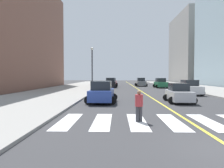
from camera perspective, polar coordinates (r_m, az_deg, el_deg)
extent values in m
cube|color=gray|center=(27.84, -16.22, -2.56)|extent=(10.00, 120.00, 0.15)
cube|color=silver|center=(10.99, -12.29, -10.13)|extent=(0.90, 4.00, 0.01)
cube|color=silver|center=(10.71, -2.73, -10.41)|extent=(0.90, 4.00, 0.01)
cube|color=silver|center=(10.73, 7.06, -10.40)|extent=(0.90, 4.00, 0.01)
cube|color=silver|center=(11.04, 16.55, -10.11)|extent=(0.90, 4.00, 0.01)
cube|color=silver|center=(11.63, 25.26, -9.60)|extent=(0.90, 4.00, 0.01)
cube|color=yellow|center=(46.63, 6.11, -0.68)|extent=(0.16, 80.00, 0.01)
cube|color=gray|center=(82.84, 23.86, 9.01)|extent=(18.00, 24.00, 24.86)
cube|color=brown|center=(45.95, -28.78, 12.79)|extent=(16.00, 32.00, 22.00)
cube|color=silver|center=(27.25, 21.08, -1.42)|extent=(1.93, 4.21, 0.90)
cube|color=#1E2328|center=(27.45, 20.92, 0.30)|extent=(1.61, 2.11, 0.76)
cylinder|color=black|center=(25.73, 20.02, -2.39)|extent=(0.68, 0.22, 0.68)
cylinder|color=black|center=(26.42, 24.01, -2.33)|extent=(0.68, 0.22, 0.68)
cylinder|color=black|center=(28.20, 18.31, -1.98)|extent=(0.68, 0.22, 0.68)
cylinder|color=black|center=(28.83, 22.00, -1.94)|extent=(0.68, 0.22, 0.68)
cube|color=#B7B7BC|center=(19.07, 18.31, -3.06)|extent=(1.91, 3.93, 0.83)
cube|color=#1E2328|center=(19.24, 18.17, -0.80)|extent=(1.55, 1.99, 0.70)
cylinder|color=black|center=(17.74, 16.45, -4.46)|extent=(0.63, 0.23, 0.62)
cylinder|color=black|center=(18.21, 21.94, -4.36)|extent=(0.63, 0.23, 0.62)
cylinder|color=black|center=(20.07, 14.99, -3.68)|extent=(0.63, 0.23, 0.62)
cylinder|color=black|center=(20.48, 19.89, -3.62)|extent=(0.63, 0.23, 0.62)
cube|color=#2D479E|center=(18.03, -2.83, -3.02)|extent=(2.06, 4.34, 0.92)
cube|color=#1E2328|center=(17.72, -2.92, -0.43)|extent=(1.69, 2.19, 0.78)
cylinder|color=black|center=(19.31, 0.51, -3.73)|extent=(0.70, 0.24, 0.69)
cylinder|color=black|center=(19.50, -5.33, -3.68)|extent=(0.70, 0.24, 0.69)
cylinder|color=black|center=(16.67, 0.10, -4.67)|extent=(0.70, 0.24, 0.69)
cylinder|color=black|center=(16.89, -6.65, -4.60)|extent=(0.70, 0.24, 0.69)
cube|color=slate|center=(47.79, 8.12, 0.24)|extent=(2.01, 4.43, 0.95)
cube|color=#1E2328|center=(48.03, 8.09, 1.27)|extent=(1.69, 2.22, 0.80)
cylinder|color=black|center=(46.34, 7.05, -0.27)|extent=(0.72, 0.23, 0.72)
cylinder|color=black|center=(46.57, 9.55, -0.27)|extent=(0.72, 0.23, 0.72)
cylinder|color=black|center=(49.07, 6.75, -0.13)|extent=(0.72, 0.23, 0.72)
cylinder|color=black|center=(49.29, 9.12, -0.13)|extent=(0.72, 0.23, 0.72)
cube|color=red|center=(49.01, 0.07, 0.30)|extent=(2.04, 4.37, 0.93)
cube|color=#1E2328|center=(48.73, 0.06, 1.27)|extent=(1.69, 2.20, 0.79)
cylinder|color=black|center=(50.33, 1.27, -0.06)|extent=(0.71, 0.24, 0.70)
cylinder|color=black|center=(50.42, -1.00, -0.06)|extent=(0.71, 0.24, 0.70)
cylinder|color=black|center=(47.65, 1.21, -0.19)|extent=(0.71, 0.24, 0.70)
cylinder|color=black|center=(47.73, -1.20, -0.19)|extent=(0.71, 0.24, 0.70)
cube|color=black|center=(41.80, -0.37, 0.01)|extent=(2.12, 4.56, 0.97)
cube|color=#1E2328|center=(41.51, -0.39, 1.20)|extent=(1.76, 2.29, 0.82)
cylinder|color=black|center=(43.18, 1.11, -0.42)|extent=(0.74, 0.25, 0.73)
cylinder|color=black|center=(43.28, -1.67, -0.41)|extent=(0.74, 0.25, 0.73)
cylinder|color=black|center=(40.38, 1.02, -0.60)|extent=(0.74, 0.25, 0.73)
cylinder|color=black|center=(40.48, -1.95, -0.59)|extent=(0.74, 0.25, 0.73)
cube|color=#236B42|center=(41.96, 13.55, -0.07)|extent=(2.04, 4.42, 0.94)
cube|color=#1E2328|center=(42.19, 13.49, 1.09)|extent=(1.70, 2.22, 0.80)
cylinder|color=black|center=(40.43, 12.56, -0.66)|extent=(0.71, 0.24, 0.71)
cylinder|color=black|center=(40.89, 15.36, -0.66)|extent=(0.71, 0.24, 0.71)
cylinder|color=black|center=(43.10, 11.83, -0.48)|extent=(0.71, 0.24, 0.71)
cylinder|color=black|center=(43.53, 14.46, -0.48)|extent=(0.71, 0.24, 0.71)
cylinder|color=#38383D|center=(10.62, 8.01, -8.36)|extent=(0.18, 0.18, 0.80)
cylinder|color=#38383D|center=(10.55, 7.16, -8.42)|extent=(0.18, 0.18, 0.80)
cylinder|color=#B23338|center=(10.48, 7.61, -4.62)|extent=(0.40, 0.40, 0.60)
sphere|color=#936B4C|center=(10.44, 7.62, -2.38)|extent=(0.22, 0.22, 0.22)
cylinder|color=#38383D|center=(32.79, -5.60, 3.99)|extent=(0.20, 0.20, 6.44)
sphere|color=silver|center=(33.06, -5.62, 9.84)|extent=(0.44, 0.44, 0.44)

